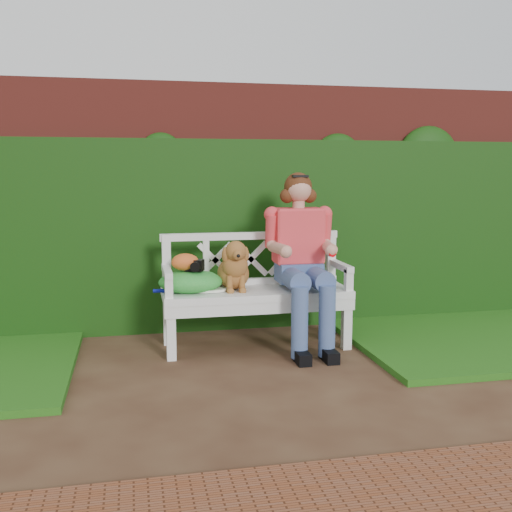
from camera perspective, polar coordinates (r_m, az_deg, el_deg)
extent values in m
plane|color=#3D2216|center=(3.94, -1.36, -13.08)|extent=(60.00, 60.00, 0.00)
cube|color=maroon|center=(5.57, -4.97, 4.72)|extent=(10.00, 0.30, 2.20)
cube|color=#163A09|center=(5.37, -4.65, 1.93)|extent=(10.00, 0.18, 1.70)
cube|color=#184A0E|center=(5.63, 21.76, -6.88)|extent=(2.60, 2.00, 0.05)
cube|color=black|center=(4.70, -5.83, -0.87)|extent=(0.16, 0.14, 0.09)
ellipsoid|color=#CE5721|center=(4.71, -6.76, -0.57)|extent=(0.23, 0.19, 0.14)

